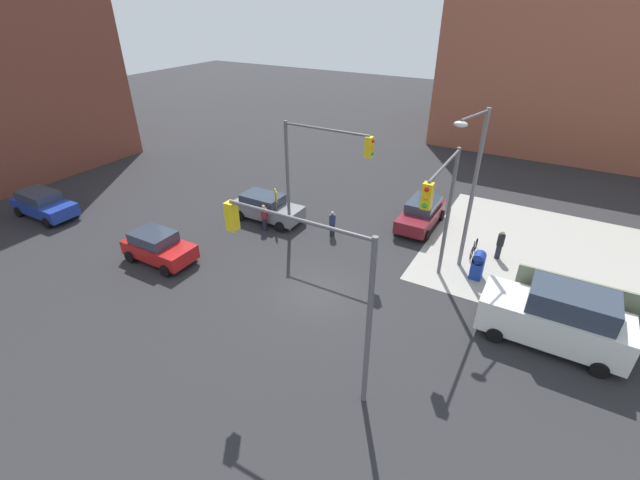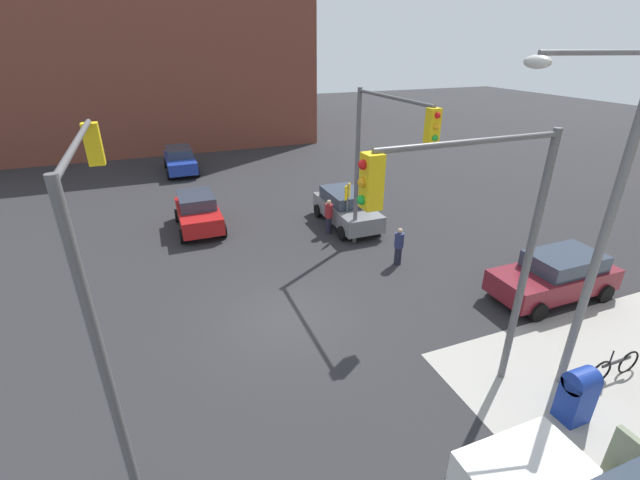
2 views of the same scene
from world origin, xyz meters
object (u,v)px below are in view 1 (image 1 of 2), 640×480
sedan_blue (43,204)px  pedestrian_waiting (332,223)px  traffic_signal_ne_corner (442,203)px  coupe_gray (267,207)px  coupe_maroon (421,213)px  traffic_signal_nw_corner (318,162)px  sedan_red (158,247)px  van_white_delivery (557,317)px  street_lamp_corner (471,182)px  traffic_signal_se_corner (311,272)px  pedestrian_crossing (264,217)px  bicycle_leaning_on_fence (474,249)px  pedestrian_walking_north (500,244)px  mailbox_blue (478,264)px

sedan_blue → pedestrian_waiting: (16.88, 6.80, -0.05)m
traffic_signal_ne_corner → coupe_gray: traffic_signal_ne_corner is taller
coupe_maroon → pedestrian_waiting: coupe_maroon is taller
traffic_signal_nw_corner → sedan_red: traffic_signal_nw_corner is taller
traffic_signal_ne_corner → van_white_delivery: 6.31m
street_lamp_corner → sedan_red: (-13.68, -7.12, -3.86)m
traffic_signal_se_corner → pedestrian_crossing: 12.28m
traffic_signal_se_corner → van_white_delivery: traffic_signal_se_corner is taller
coupe_gray → pedestrian_waiting: size_ratio=2.84×
van_white_delivery → pedestrian_waiting: bearing=163.9°
street_lamp_corner → coupe_gray: (-11.59, -0.46, -3.86)m
van_white_delivery → bicycle_leaning_on_fence: size_ratio=3.09×
traffic_signal_se_corner → van_white_delivery: 10.26m
pedestrian_walking_north → traffic_signal_se_corner: bearing=135.1°
mailbox_blue → pedestrian_waiting: 8.20m
coupe_gray → sedan_blue: 14.04m
mailbox_blue → pedestrian_walking_north: (0.60, 2.40, 0.09)m
street_lamp_corner → coupe_gray: size_ratio=1.82×
traffic_signal_se_corner → coupe_gray: 13.55m
mailbox_blue → sedan_blue: 25.94m
street_lamp_corner → traffic_signal_ne_corner: bearing=-103.0°
mailbox_blue → pedestrian_walking_north: 2.48m
street_lamp_corner → pedestrian_crossing: 11.69m
coupe_maroon → sedan_blue: bearing=-153.3°
pedestrian_walking_north → sedan_red: bearing=95.9°
pedestrian_waiting → traffic_signal_nw_corner: bearing=-166.5°
traffic_signal_ne_corner → coupe_maroon: traffic_signal_ne_corner is taller
bicycle_leaning_on_fence → pedestrian_crossing: bearing=-163.4°
mailbox_blue → coupe_maroon: size_ratio=0.33×
coupe_maroon → van_white_delivery: (7.75, -7.13, 0.44)m
traffic_signal_nw_corner → mailbox_blue: size_ratio=4.55×
van_white_delivery → street_lamp_corner: bearing=142.1°
traffic_signal_ne_corner → pedestrian_waiting: (-6.50, 2.40, -3.78)m
pedestrian_crossing → pedestrian_waiting: (3.80, 1.40, -0.04)m
coupe_maroon → bicycle_leaning_on_fence: 3.99m
coupe_gray → sedan_blue: (-12.40, -6.58, 0.00)m
traffic_signal_ne_corner → pedestrian_crossing: (-10.30, 1.00, -3.73)m
sedan_red → van_white_delivery: 18.69m
pedestrian_crossing → pedestrian_walking_north: size_ratio=0.99×
traffic_signal_ne_corner → bicycle_leaning_on_fence: traffic_signal_ne_corner is taller
coupe_maroon → pedestrian_crossing: pedestrian_crossing is taller
sedan_red → pedestrian_walking_north: bearing=30.6°
traffic_signal_se_corner → coupe_gray: bearing=133.2°
traffic_signal_nw_corner → pedestrian_walking_north: (9.34, 2.90, -3.76)m
coupe_maroon → van_white_delivery: van_white_delivery is taller
street_lamp_corner → pedestrian_walking_north: 4.63m
sedan_red → coupe_maroon: 15.00m
traffic_signal_ne_corner → mailbox_blue: 4.72m
traffic_signal_ne_corner → street_lamp_corner: 2.72m
sedan_red → sedan_blue: 10.31m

